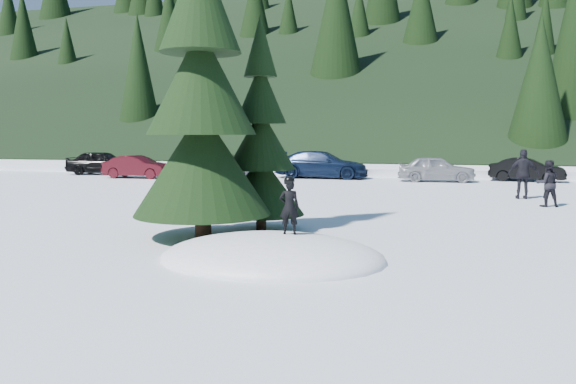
% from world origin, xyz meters
% --- Properties ---
extents(ground, '(200.00, 200.00, 0.00)m').
position_xyz_m(ground, '(0.00, 0.00, 0.00)').
color(ground, white).
rests_on(ground, ground).
extents(snow_mound, '(4.48, 3.52, 0.96)m').
position_xyz_m(snow_mound, '(0.00, 0.00, 0.00)').
color(snow_mound, white).
rests_on(snow_mound, ground).
extents(forest_hillside, '(200.00, 60.00, 25.00)m').
position_xyz_m(forest_hillside, '(0.00, 54.00, 12.50)').
color(forest_hillside, black).
rests_on(forest_hillside, ground).
extents(spruce_tall, '(3.20, 3.20, 8.60)m').
position_xyz_m(spruce_tall, '(-2.20, 1.80, 3.32)').
color(spruce_tall, black).
rests_on(spruce_tall, ground).
extents(spruce_short, '(2.20, 2.20, 5.37)m').
position_xyz_m(spruce_short, '(-1.20, 3.20, 2.10)').
color(spruce_short, black).
rests_on(spruce_short, ground).
extents(child_skier, '(0.44, 0.34, 1.07)m').
position_xyz_m(child_skier, '(0.29, 0.21, 1.01)').
color(child_skier, black).
rests_on(child_skier, snow_mound).
extents(adult_0, '(0.85, 0.72, 1.57)m').
position_xyz_m(adult_0, '(6.78, 10.02, 0.78)').
color(adult_0, black).
rests_on(adult_0, ground).
extents(adult_1, '(1.11, 0.47, 1.88)m').
position_xyz_m(adult_1, '(6.35, 12.28, 0.94)').
color(adult_1, black).
rests_on(adult_1, ground).
extents(car_0, '(4.44, 2.15, 1.46)m').
position_xyz_m(car_0, '(-16.39, 19.88, 0.73)').
color(car_0, black).
rests_on(car_0, ground).
extents(car_1, '(3.84, 1.37, 1.26)m').
position_xyz_m(car_1, '(-12.94, 17.94, 0.63)').
color(car_1, '#370A0F').
rests_on(car_1, ground).
extents(car_2, '(5.36, 3.13, 1.40)m').
position_xyz_m(car_2, '(-8.07, 18.81, 0.70)').
color(car_2, '#46484D').
rests_on(car_2, ground).
extents(car_3, '(5.28, 2.27, 1.51)m').
position_xyz_m(car_3, '(-2.97, 20.45, 0.76)').
color(car_3, '#0E1932').
rests_on(car_3, ground).
extents(car_4, '(3.94, 1.66, 1.33)m').
position_xyz_m(car_4, '(3.24, 19.62, 0.67)').
color(car_4, gray).
rests_on(car_4, ground).
extents(car_5, '(3.90, 1.91, 1.23)m').
position_xyz_m(car_5, '(7.81, 20.94, 0.61)').
color(car_5, black).
rests_on(car_5, ground).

